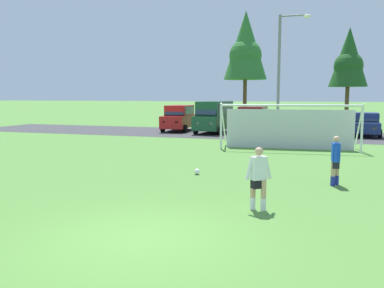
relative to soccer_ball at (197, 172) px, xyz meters
The scene contains 15 objects.
ground_plane 8.20m from the soccer_ball, 83.38° to the left, with size 400.00×400.00×0.00m, color #518438.
parking_lot_strip 16.50m from the soccer_ball, 86.72° to the left, with size 52.00×8.40×0.01m, color #3D3D3F.
soccer_ball is the anchor object (origin of this frame).
soccer_goal 9.00m from the soccer_ball, 72.80° to the left, with size 7.56×2.58×2.57m.
player_striker_near 4.93m from the soccer_ball, ahead, with size 0.28×0.74×1.64m.
player_midfield_center 5.00m from the soccer_ball, 53.94° to the right, with size 0.67×0.48×1.64m.
parked_car_slot_far_left 19.10m from the soccer_ball, 112.02° to the left, with size 2.30×4.69×2.16m.
parked_car_slot_left 17.32m from the soccer_ball, 102.85° to the left, with size 2.46×4.93×2.52m.
parked_car_slot_center_left 15.86m from the soccer_ball, 92.12° to the left, with size 2.18×4.62×2.16m.
parked_car_slot_center 17.38m from the soccer_ball, 82.33° to the left, with size 2.23×4.30×1.72m.
parked_car_slot_center_right 16.48m from the soccer_ball, 71.85° to the left, with size 2.27×4.32×1.72m.
parked_car_slot_right 19.20m from the soccer_ball, 67.26° to the left, with size 2.19×4.28×1.72m.
tree_left_edge 24.87m from the soccer_ball, 96.49° to the left, with size 4.05×4.05×10.79m.
tree_mid_left 26.77m from the soccer_ball, 75.68° to the left, with size 3.41×3.41×9.09m.
street_lamp 12.43m from the soccer_ball, 80.90° to the left, with size 2.00×0.32×7.90m.
Camera 1 is at (3.49, -7.25, 2.93)m, focal length 37.42 mm.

